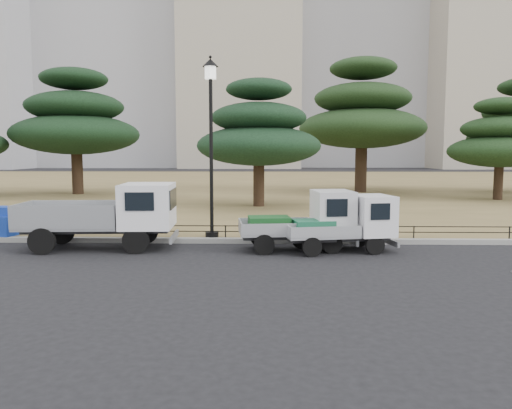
{
  "coord_description": "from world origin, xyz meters",
  "views": [
    {
      "loc": [
        0.4,
        -13.03,
        2.87
      ],
      "look_at": [
        0.0,
        2.0,
        1.3
      ],
      "focal_mm": 35.0,
      "sensor_mm": 36.0,
      "label": 1
    }
  ],
  "objects_px": {
    "truck_large": "(108,213)",
    "truck_kei_rear": "(347,224)",
    "truck_kei_front": "(305,221)",
    "street_lamp": "(211,118)"
  },
  "relations": [
    {
      "from": "truck_large",
      "to": "truck_kei_rear",
      "type": "xyz_separation_m",
      "value": [
        7.08,
        -0.2,
        -0.27
      ]
    },
    {
      "from": "truck_kei_front",
      "to": "truck_kei_rear",
      "type": "xyz_separation_m",
      "value": [
        1.19,
        -0.21,
        -0.06
      ]
    },
    {
      "from": "truck_large",
      "to": "street_lamp",
      "type": "height_order",
      "value": "street_lamp"
    },
    {
      "from": "truck_kei_rear",
      "to": "street_lamp",
      "type": "distance_m",
      "value": 5.41
    },
    {
      "from": "truck_kei_rear",
      "to": "street_lamp",
      "type": "height_order",
      "value": "street_lamp"
    },
    {
      "from": "truck_kei_front",
      "to": "truck_kei_rear",
      "type": "height_order",
      "value": "truck_kei_front"
    },
    {
      "from": "truck_kei_front",
      "to": "street_lamp",
      "type": "relative_size",
      "value": 0.61
    },
    {
      "from": "truck_kei_rear",
      "to": "truck_kei_front",
      "type": "bearing_deg",
      "value": 159.07
    },
    {
      "from": "truck_large",
      "to": "truck_kei_front",
      "type": "height_order",
      "value": "truck_large"
    },
    {
      "from": "truck_large",
      "to": "truck_kei_front",
      "type": "bearing_deg",
      "value": -3.93
    }
  ]
}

